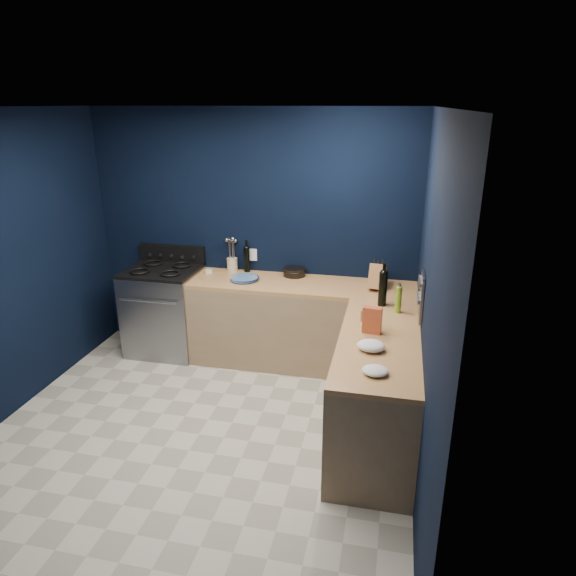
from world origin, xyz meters
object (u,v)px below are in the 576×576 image
(utensil_crock, at_px, (232,264))
(knife_block, at_px, (377,277))
(plate_stack, at_px, (244,279))
(crouton_bag, at_px, (372,320))
(gas_range, at_px, (165,312))

(utensil_crock, height_order, knife_block, knife_block)
(plate_stack, distance_m, crouton_bag, 1.70)
(utensil_crock, distance_m, crouton_bag, 2.05)
(gas_range, distance_m, knife_block, 2.35)
(gas_range, relative_size, plate_stack, 3.24)
(gas_range, xyz_separation_m, crouton_bag, (2.30, -1.03, 0.55))
(gas_range, height_order, crouton_bag, crouton_bag)
(gas_range, distance_m, utensil_crock, 0.91)
(utensil_crock, relative_size, crouton_bag, 0.66)
(plate_stack, bearing_deg, crouton_bag, -36.59)
(gas_range, relative_size, crouton_bag, 4.25)
(plate_stack, relative_size, knife_block, 1.16)
(gas_range, xyz_separation_m, knife_block, (2.28, 0.03, 0.56))
(utensil_crock, distance_m, knife_block, 1.59)
(gas_range, distance_m, plate_stack, 1.04)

